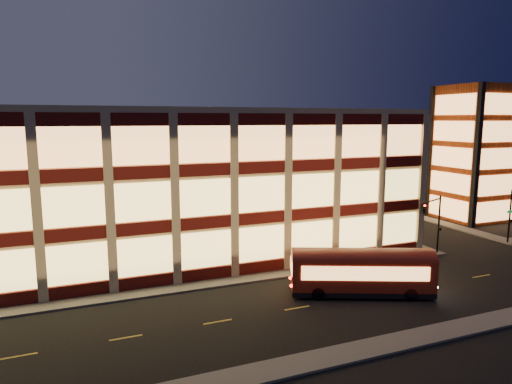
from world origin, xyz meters
name	(u,v)px	position (x,y,z in m)	size (l,w,h in m)	color
ground	(219,288)	(0.00, 0.00, 0.00)	(200.00, 200.00, 0.00)	black
sidewalk_office_south	(180,288)	(-3.00, 1.00, 0.07)	(54.00, 2.00, 0.15)	#514F4C
sidewalk_office_east	(344,221)	(23.00, 17.00, 0.07)	(2.00, 30.00, 0.15)	#514F4C
sidewalk_tower_west	(410,214)	(34.00, 17.00, 0.07)	(2.00, 30.00, 0.15)	#514F4C
sidewalk_near	(291,366)	(0.00, -13.00, 0.07)	(100.00, 2.00, 0.15)	#514F4C
office_building	(146,177)	(-2.91, 16.91, 7.25)	(50.45, 30.45, 14.50)	tan
stair_tower	(475,153)	(39.95, 11.95, 8.99)	(8.60, 8.60, 18.00)	#8C3814
traffic_signal_far	(433,216)	(22.21, 0.24, 4.11)	(3.79, 1.87, 6.00)	black
trolley_bus	(362,269)	(9.81, -5.53, 2.03)	(10.99, 6.83, 3.66)	maroon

